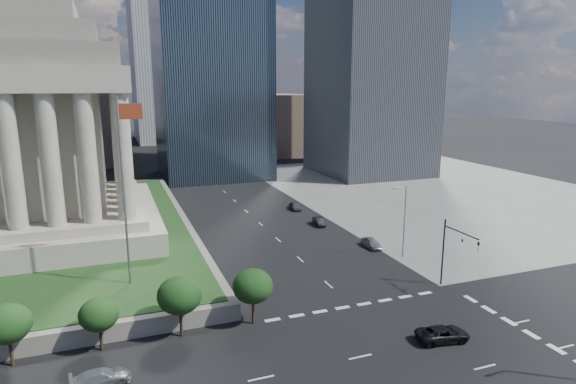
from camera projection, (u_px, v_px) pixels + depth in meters
name	position (u px, v px, depth m)	size (l,w,h in m)	color
ground	(203.00, 172.00, 129.92)	(500.00, 500.00, 0.00)	black
sidewalk_ne	(438.00, 189.00, 108.97)	(68.00, 90.00, 0.03)	slate
war_memorial	(21.00, 97.00, 66.13)	(34.00, 34.00, 39.00)	gray
flagpole	(125.00, 182.00, 50.11)	(2.52, 0.24, 20.00)	slate
midrise_glass	(210.00, 57.00, 119.52)	(26.00, 26.00, 60.00)	black
building_filler_ne	(278.00, 124.00, 166.09)	(20.00, 30.00, 20.00)	brown
building_filler_nw	(83.00, 116.00, 144.13)	(24.00, 30.00, 28.00)	brown
traffic_signal_ne	(454.00, 247.00, 54.06)	(0.30, 5.74, 8.00)	black
street_lamp_north	(403.00, 217.00, 64.60)	(2.13, 0.22, 10.00)	slate
pickup_truck	(443.00, 334.00, 44.11)	(4.94, 2.28, 1.37)	black
suv_grey	(101.00, 378.00, 37.53)	(1.84, 4.53, 1.32)	slate
parked_sedan_near	(372.00, 243.00, 69.55)	(1.68, 4.18, 1.42)	gray
parked_sedan_mid	(319.00, 222.00, 80.67)	(1.37, 3.94, 1.30)	black
parked_sedan_far	(295.00, 206.00, 90.81)	(1.69, 4.20, 1.43)	#4C4D53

